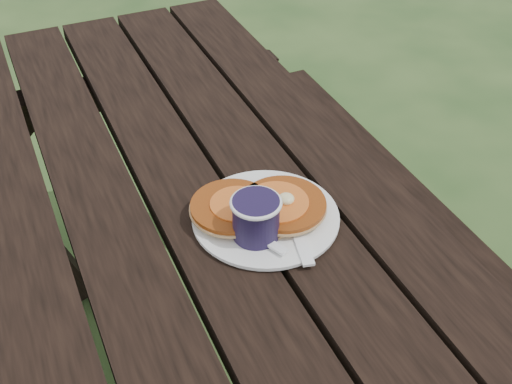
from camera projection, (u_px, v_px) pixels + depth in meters
name	position (u px, v px, depth m)	size (l,w,h in m)	color
picnic_table	(213.00, 356.00, 1.36)	(1.36, 1.80, 0.75)	black
plate	(266.00, 218.00, 1.12)	(0.25, 0.25, 0.01)	white
pancake_stack	(259.00, 207.00, 1.11)	(0.23, 0.18, 0.04)	#944010
knife	(296.00, 228.00, 1.09)	(0.02, 0.18, 0.01)	white
fork	(260.00, 237.00, 1.06)	(0.03, 0.16, 0.01)	white
coffee_cup	(256.00, 218.00, 1.05)	(0.09, 0.09, 0.09)	#1A1132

